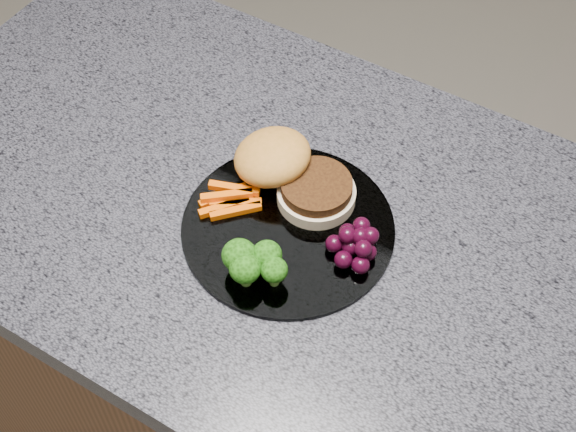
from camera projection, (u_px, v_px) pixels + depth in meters
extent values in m
cube|color=brown|center=(310.00, 394.00, 1.35)|extent=(1.20, 0.60, 0.86)
cube|color=#4E4E58|center=(317.00, 238.00, 0.99)|extent=(1.20, 0.60, 0.04)
cylinder|color=white|center=(288.00, 227.00, 0.98)|extent=(0.26, 0.26, 0.01)
cylinder|color=beige|center=(316.00, 195.00, 0.99)|extent=(0.10, 0.10, 0.02)
cylinder|color=#3E220C|center=(317.00, 186.00, 0.98)|extent=(0.09, 0.09, 0.01)
ellipsoid|color=#BA732E|center=(272.00, 161.00, 1.00)|extent=(0.10, 0.10, 0.05)
cube|color=#EE5A03|center=(232.00, 196.00, 1.00)|extent=(0.05, 0.05, 0.01)
cube|color=#EE5A03|center=(236.00, 203.00, 0.99)|extent=(0.06, 0.04, 0.01)
cube|color=#EE5A03|center=(224.00, 207.00, 0.99)|extent=(0.05, 0.06, 0.01)
cube|color=#EE5A03|center=(234.00, 188.00, 0.99)|extent=(0.06, 0.03, 0.01)
cube|color=#EE5A03|center=(227.00, 196.00, 0.99)|extent=(0.06, 0.05, 0.01)
cube|color=#EE5A03|center=(236.00, 211.00, 0.98)|extent=(0.05, 0.05, 0.01)
cube|color=#EE5A03|center=(223.00, 196.00, 1.00)|extent=(0.04, 0.06, 0.01)
cylinder|color=#5A8F34|center=(240.00, 266.00, 0.93)|extent=(0.01, 0.01, 0.02)
ellipsoid|color=black|center=(239.00, 255.00, 0.91)|extent=(0.04, 0.04, 0.04)
cylinder|color=#5A8F34|center=(267.00, 264.00, 0.93)|extent=(0.01, 0.01, 0.02)
ellipsoid|color=black|center=(267.00, 255.00, 0.91)|extent=(0.04, 0.04, 0.03)
cylinder|color=#5A8F34|center=(246.00, 278.00, 0.92)|extent=(0.01, 0.01, 0.02)
ellipsoid|color=black|center=(245.00, 268.00, 0.90)|extent=(0.04, 0.04, 0.03)
cylinder|color=#5A8F34|center=(274.00, 279.00, 0.92)|extent=(0.01, 0.01, 0.02)
ellipsoid|color=black|center=(274.00, 270.00, 0.90)|extent=(0.03, 0.03, 0.03)
sphere|color=black|center=(351.00, 247.00, 0.94)|extent=(0.02, 0.02, 0.02)
sphere|color=black|center=(368.00, 252.00, 0.94)|extent=(0.02, 0.02, 0.02)
sphere|color=black|center=(369.00, 238.00, 0.95)|extent=(0.02, 0.02, 0.02)
sphere|color=black|center=(348.00, 232.00, 0.95)|extent=(0.02, 0.02, 0.02)
sphere|color=black|center=(334.00, 244.00, 0.94)|extent=(0.02, 0.02, 0.02)
sphere|color=black|center=(343.00, 260.00, 0.93)|extent=(0.02, 0.02, 0.02)
sphere|color=black|center=(361.00, 265.00, 0.92)|extent=(0.02, 0.02, 0.02)
sphere|color=black|center=(361.00, 236.00, 0.93)|extent=(0.02, 0.02, 0.02)
sphere|color=black|center=(347.00, 235.00, 0.93)|extent=(0.02, 0.02, 0.02)
sphere|color=black|center=(363.00, 249.00, 0.92)|extent=(0.02, 0.02, 0.02)
sphere|color=black|center=(361.00, 225.00, 0.94)|extent=(0.02, 0.02, 0.02)
sphere|color=black|center=(370.00, 236.00, 0.93)|extent=(0.02, 0.02, 0.02)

